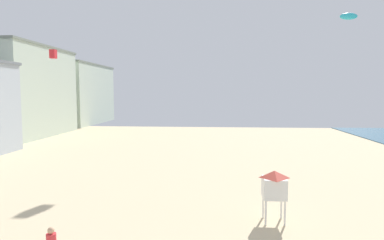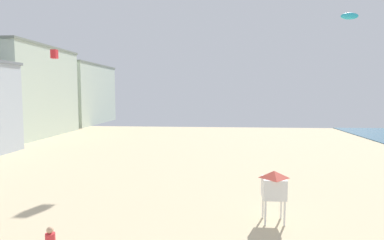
% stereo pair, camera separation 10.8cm
% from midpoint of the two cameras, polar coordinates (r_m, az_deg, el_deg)
% --- Properties ---
extents(boardwalk_hotel_mid, '(13.78, 17.12, 13.02)m').
position_cam_midpoint_polar(boardwalk_hotel_mid, '(54.62, -29.54, 4.39)').
color(boardwalk_hotel_mid, '#B7C6B2').
rests_on(boardwalk_hotel_mid, ground).
extents(boardwalk_hotel_far, '(13.20, 19.18, 12.10)m').
position_cam_midpoint_polar(boardwalk_hotel_far, '(71.84, -20.59, 4.30)').
color(boardwalk_hotel_far, '#B7C6B2').
rests_on(boardwalk_hotel_far, ground).
extents(lifeguard_stand, '(1.10, 1.10, 2.55)m').
position_cam_midpoint_polar(lifeguard_stand, '(16.64, 14.38, -11.03)').
color(lifeguard_stand, white).
rests_on(lifeguard_stand, ground).
extents(kite_red_box, '(0.60, 0.60, 0.94)m').
position_cam_midpoint_polar(kite_red_box, '(38.34, -22.97, 10.62)').
color(kite_red_box, red).
extents(kite_cyan_parafoil, '(1.32, 0.37, 0.51)m').
position_cam_midpoint_polar(kite_cyan_parafoil, '(28.60, 26.05, 16.09)').
color(kite_cyan_parafoil, '#2DB7CC').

